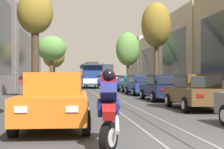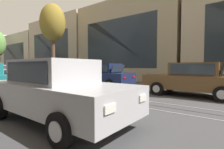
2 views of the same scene
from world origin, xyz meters
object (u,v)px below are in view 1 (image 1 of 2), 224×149
at_px(cable_car_trolley, 91,75).
at_px(fire_hydrant, 203,97).
at_px(parked_car_white_sixth_right, 121,82).
at_px(street_tree_kerb_left_second, 35,16).
at_px(parked_car_orange_far_right, 115,82).
at_px(pedestrian_on_right_pavement, 186,83).
at_px(motorcycle_with_rider, 108,103).
at_px(parked_car_silver_second_left, 60,90).
at_px(parked_car_brown_second_right, 196,92).
at_px(street_tree_kerb_right_second, 156,26).
at_px(parked_car_navy_mid_right, 162,88).
at_px(parked_car_teal_fifth_right, 130,84).
at_px(street_tree_kerb_left_fourth, 54,56).
at_px(street_tree_kerb_right_mid, 128,49).
at_px(parked_car_teal_mid_left, 65,86).
at_px(pedestrian_crossing_far, 23,83).
at_px(parked_car_blue_fourth_right, 141,85).
at_px(pedestrian_on_left_pavement, 26,83).
at_px(street_tree_kerb_left_mid, 51,49).
at_px(parked_car_orange_near_left, 55,100).

xyz_separation_m(cable_car_trolley, fire_hydrant, (4.39, -26.72, -1.24)).
height_order(parked_car_white_sixth_right, street_tree_kerb_left_second, street_tree_kerb_left_second).
height_order(parked_car_orange_far_right, pedestrian_on_right_pavement, pedestrian_on_right_pavement).
bearing_deg(motorcycle_with_rider, street_tree_kerb_left_second, 101.06).
distance_m(parked_car_silver_second_left, parked_car_white_sixth_right, 22.52).
relative_size(parked_car_brown_second_right, fire_hydrant, 5.23).
bearing_deg(parked_car_white_sixth_right, street_tree_kerb_right_second, -80.65).
relative_size(parked_car_navy_mid_right, parked_car_teal_fifth_right, 1.00).
relative_size(parked_car_teal_fifth_right, street_tree_kerb_left_fourth, 0.71).
xyz_separation_m(street_tree_kerb_left_fourth, fire_hydrant, (9.47, -32.28, -3.99)).
xyz_separation_m(parked_car_orange_far_right, street_tree_kerb_right_mid, (2.07, 1.95, 4.42)).
relative_size(parked_car_silver_second_left, street_tree_kerb_right_mid, 0.58).
bearing_deg(parked_car_teal_mid_left, parked_car_teal_fifth_right, 54.94).
xyz_separation_m(street_tree_kerb_left_fourth, street_tree_kerb_right_second, (9.82, -20.90, 1.43)).
relative_size(street_tree_kerb_right_mid, pedestrian_on_right_pavement, 4.43).
bearing_deg(street_tree_kerb_left_fourth, parked_car_silver_second_left, -86.47).
relative_size(parked_car_silver_second_left, street_tree_kerb_left_fourth, 0.71).
xyz_separation_m(parked_car_teal_fifth_right, street_tree_kerb_left_second, (-7.99, -8.00, 4.83)).
bearing_deg(cable_car_trolley, pedestrian_crossing_far, -109.13).
bearing_deg(parked_car_white_sixth_right, parked_car_teal_fifth_right, -91.13).
distance_m(parked_car_blue_fourth_right, parked_car_white_sixth_right, 11.93).
distance_m(parked_car_teal_mid_left, pedestrian_on_left_pavement, 12.30).
xyz_separation_m(street_tree_kerb_right_mid, motorcycle_with_rider, (-6.87, -38.71, -4.30)).
bearing_deg(pedestrian_on_left_pavement, street_tree_kerb_left_mid, 43.54).
xyz_separation_m(parked_car_silver_second_left, fire_hydrant, (7.44, 0.51, -0.38)).
xyz_separation_m(parked_car_teal_fifth_right, cable_car_trolley, (-3.01, 12.03, 0.86)).
height_order(motorcycle_with_rider, pedestrian_crossing_far, motorcycle_with_rider).
bearing_deg(street_tree_kerb_right_mid, parked_car_silver_second_left, -105.71).
bearing_deg(parked_car_teal_mid_left, pedestrian_on_left_pavement, 109.80).
height_order(parked_car_brown_second_right, street_tree_kerb_right_second, street_tree_kerb_right_second).
bearing_deg(parked_car_brown_second_right, street_tree_kerb_left_second, 130.98).
xyz_separation_m(parked_car_navy_mid_right, cable_car_trolley, (-2.99, 23.62, 0.86)).
bearing_deg(street_tree_kerb_left_second, parked_car_teal_mid_left, -12.89).
height_order(parked_car_teal_mid_left, street_tree_kerb_left_fourth, street_tree_kerb_left_fourth).
xyz_separation_m(pedestrian_on_right_pavement, pedestrian_crossing_far, (-12.40, 0.80, 0.02)).
bearing_deg(parked_car_navy_mid_right, pedestrian_on_right_pavement, 57.28).
xyz_separation_m(street_tree_kerb_left_second, street_tree_kerb_left_fourth, (-0.09, 25.59, -1.21)).
relative_size(parked_car_orange_far_right, street_tree_kerb_left_mid, 0.74).
xyz_separation_m(parked_car_navy_mid_right, street_tree_kerb_left_second, (-7.98, 3.59, 4.83)).
bearing_deg(parked_car_navy_mid_right, parked_car_brown_second_right, -89.75).
relative_size(pedestrian_on_left_pavement, pedestrian_crossing_far, 0.89).
bearing_deg(street_tree_kerb_left_fourth, parked_car_teal_fifth_right, -65.31).
bearing_deg(parked_car_blue_fourth_right, pedestrian_on_left_pavement, 139.53).
bearing_deg(parked_car_orange_near_left, pedestrian_on_left_pavement, 99.42).
distance_m(parked_car_silver_second_left, parked_car_orange_far_right, 27.90).
height_order(parked_car_brown_second_right, street_tree_kerb_left_fourth, street_tree_kerb_left_fourth).
distance_m(parked_car_teal_fifth_right, pedestrian_crossing_far, 10.80).
distance_m(parked_car_navy_mid_right, parked_car_white_sixth_right, 18.04).
relative_size(parked_car_brown_second_right, parked_car_orange_far_right, 1.00).
bearing_deg(street_tree_kerb_right_second, parked_car_blue_fourth_right, -129.24).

